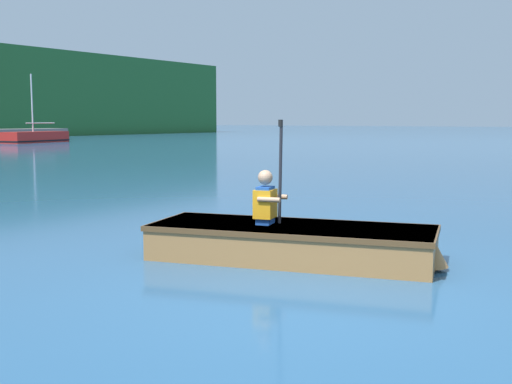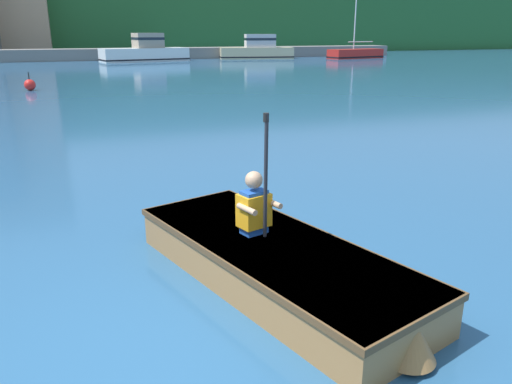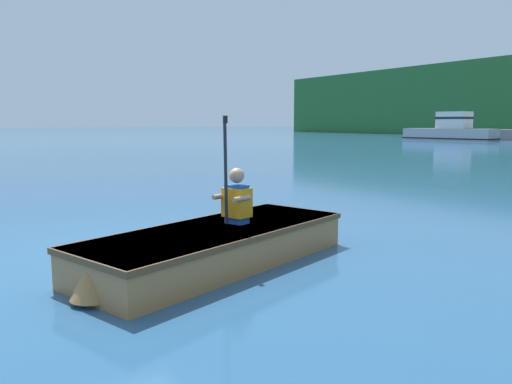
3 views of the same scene
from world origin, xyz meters
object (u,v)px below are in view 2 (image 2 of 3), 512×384
at_px(moored_boat_dock_east_inner, 355,54).
at_px(channel_buoy, 30,85).
at_px(person_paddler, 255,206).
at_px(moored_boat_dock_center_far, 145,52).
at_px(moored_boat_dock_west_end, 257,50).
at_px(rowboat_foreground, 277,262).

relative_size(moored_boat_dock_east_inner, channel_buoy, 7.49).
relative_size(moored_boat_dock_east_inner, person_paddler, 4.50).
xyz_separation_m(person_paddler, channel_buoy, (-3.06, 17.92, -0.46)).
height_order(moored_boat_dock_center_far, channel_buoy, moored_boat_dock_center_far).
height_order(moored_boat_dock_east_inner, person_paddler, moored_boat_dock_east_inner).
relative_size(person_paddler, channel_buoy, 1.66).
relative_size(moored_boat_dock_center_far, moored_boat_dock_east_inner, 1.29).
bearing_deg(moored_boat_dock_east_inner, moored_boat_dock_west_end, 164.04).
distance_m(moored_boat_dock_center_far, rowboat_foreground, 37.14).
xyz_separation_m(moored_boat_dock_center_far, moored_boat_dock_east_inner, (17.76, -1.71, -0.36)).
relative_size(rowboat_foreground, channel_buoy, 4.75).
distance_m(rowboat_foreground, person_paddler, 0.58).
distance_m(rowboat_foreground, channel_buoy, 18.53).
xyz_separation_m(moored_boat_dock_west_end, rowboat_foreground, (-13.67, -37.55, -0.51)).
bearing_deg(channel_buoy, rowboat_foreground, -80.16).
height_order(moored_boat_dock_center_far, rowboat_foreground, moored_boat_dock_center_far).
relative_size(moored_boat_dock_center_far, rowboat_foreground, 2.03).
distance_m(moored_boat_dock_west_end, moored_boat_dock_center_far, 9.57).
xyz_separation_m(moored_boat_dock_west_end, moored_boat_dock_center_far, (-9.55, -0.64, -0.01)).
bearing_deg(moored_boat_dock_west_end, moored_boat_dock_center_far, -176.16).
xyz_separation_m(moored_boat_dock_west_end, moored_boat_dock_east_inner, (8.21, -2.35, -0.37)).
relative_size(moored_boat_dock_east_inner, rowboat_foreground, 1.57).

